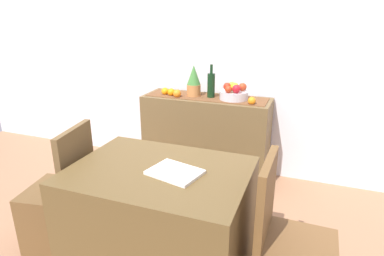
{
  "coord_description": "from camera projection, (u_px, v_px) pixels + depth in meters",
  "views": [
    {
      "loc": [
        0.87,
        -1.98,
        1.58
      ],
      "look_at": [
        -0.0,
        0.36,
        0.7
      ],
      "focal_mm": 30.37,
      "sensor_mm": 36.0,
      "label": 1
    }
  ],
  "objects": [
    {
      "name": "orange_loose_far",
      "position": [
        177.0,
        94.0,
        3.1
      ],
      "size": [
        0.08,
        0.08,
        0.08
      ],
      "primitive_type": "sphere",
      "color": "orange",
      "rests_on": "sideboard_console"
    },
    {
      "name": "potted_plant",
      "position": [
        194.0,
        81.0,
        3.12
      ],
      "size": [
        0.13,
        0.13,
        0.3
      ],
      "color": "#BA7840",
      "rests_on": "sideboard_console"
    },
    {
      "name": "wine_bottle",
      "position": [
        211.0,
        85.0,
        3.07
      ],
      "size": [
        0.07,
        0.07,
        0.32
      ],
      "color": "black",
      "rests_on": "sideboard_console"
    },
    {
      "name": "apple_rear",
      "position": [
        235.0,
        87.0,
        3.0
      ],
      "size": [
        0.08,
        0.08,
        0.08
      ],
      "primitive_type": "sphere",
      "color": "gold",
      "rests_on": "fruit_bowl"
    },
    {
      "name": "chair_near_window",
      "position": [
        62.0,
        212.0,
        2.28
      ],
      "size": [
        0.46,
        0.46,
        0.9
      ],
      "color": "brown",
      "rests_on": "ground"
    },
    {
      "name": "open_book",
      "position": [
        175.0,
        172.0,
        1.8
      ],
      "size": [
        0.32,
        0.27,
        0.02
      ],
      "primitive_type": "cube",
      "rotation": [
        0.0,
        0.0,
        -0.24
      ],
      "color": "white",
      "rests_on": "dining_table"
    },
    {
      "name": "ground_plane",
      "position": [
        176.0,
        227.0,
        2.56
      ],
      "size": [
        6.4,
        6.4,
        0.02
      ],
      "primitive_type": "cube",
      "color": "#A27352",
      "rests_on": "ground"
    },
    {
      "name": "apple_front",
      "position": [
        228.0,
        89.0,
        2.93
      ],
      "size": [
        0.06,
        0.06,
        0.06
      ],
      "primitive_type": "sphere",
      "color": "#B9361A",
      "rests_on": "fruit_bowl"
    },
    {
      "name": "orange_loose_near_bowl",
      "position": [
        252.0,
        101.0,
        2.86
      ],
      "size": [
        0.07,
        0.07,
        0.07
      ],
      "primitive_type": "sphere",
      "color": "orange",
      "rests_on": "sideboard_console"
    },
    {
      "name": "table_runner",
      "position": [
        206.0,
        97.0,
        3.12
      ],
      "size": [
        1.16,
        0.32,
        0.01
      ],
      "primitive_type": "cube",
      "color": "brown",
      "rests_on": "sideboard_console"
    },
    {
      "name": "apple_upper",
      "position": [
        227.0,
        87.0,
        3.02
      ],
      "size": [
        0.07,
        0.07,
        0.07
      ],
      "primitive_type": "sphere",
      "color": "red",
      "rests_on": "fruit_bowl"
    },
    {
      "name": "orange_loose_mid",
      "position": [
        171.0,
        92.0,
        3.16
      ],
      "size": [
        0.07,
        0.07,
        0.07
      ],
      "primitive_type": "sphere",
      "color": "orange",
      "rests_on": "sideboard_console"
    },
    {
      "name": "sideboard_console",
      "position": [
        206.0,
        137.0,
        3.26
      ],
      "size": [
        1.23,
        0.42,
        0.82
      ],
      "primitive_type": "cube",
      "color": "brown",
      "rests_on": "ground"
    },
    {
      "name": "orange_loose_end",
      "position": [
        165.0,
        91.0,
        3.21
      ],
      "size": [
        0.07,
        0.07,
        0.07
      ],
      "primitive_type": "sphere",
      "color": "orange",
      "rests_on": "sideboard_console"
    },
    {
      "name": "apple_center",
      "position": [
        243.0,
        87.0,
        3.0
      ],
      "size": [
        0.07,
        0.07,
        0.07
      ],
      "primitive_type": "sphere",
      "color": "#AF3A1C",
      "rests_on": "fruit_bowl"
    },
    {
      "name": "apple_right",
      "position": [
        232.0,
        85.0,
        3.08
      ],
      "size": [
        0.07,
        0.07,
        0.07
      ],
      "primitive_type": "sphere",
      "color": "gold",
      "rests_on": "fruit_bowl"
    },
    {
      "name": "room_wall_rear",
      "position": [
        222.0,
        39.0,
        3.16
      ],
      "size": [
        6.4,
        0.06,
        2.7
      ],
      "primitive_type": "cube",
      "color": "silver",
      "rests_on": "ground"
    },
    {
      "name": "apple_left",
      "position": [
        236.0,
        89.0,
        2.92
      ],
      "size": [
        0.08,
        0.08,
        0.08
      ],
      "primitive_type": "sphere",
      "color": "red",
      "rests_on": "fruit_bowl"
    },
    {
      "name": "fruit_bowl",
      "position": [
        234.0,
        95.0,
        3.02
      ],
      "size": [
        0.26,
        0.26,
        0.08
      ],
      "primitive_type": "cylinder",
      "color": "silver",
      "rests_on": "table_runner"
    },
    {
      "name": "dining_table",
      "position": [
        161.0,
        224.0,
        1.98
      ],
      "size": [
        1.03,
        0.75,
        0.74
      ],
      "primitive_type": "cube",
      "color": "brown",
      "rests_on": "ground"
    }
  ]
}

